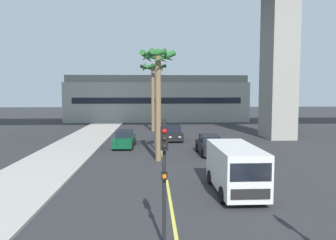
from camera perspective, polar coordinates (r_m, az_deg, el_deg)
sidewalk_left at (r=20.83m, az=-23.17°, el=-9.33°), size 4.80×80.00×0.15m
lane_stripe_center at (r=27.39m, az=-1.01°, el=-5.75°), size 0.14×56.00×0.01m
pier_building_backdrop at (r=58.07m, az=-1.95°, el=3.70°), size 31.01×8.04×7.89m
car_queue_front at (r=26.97m, az=7.25°, el=-4.41°), size 1.92×4.15×1.56m
car_queue_second at (r=30.34m, az=-7.61°, el=-3.38°), size 1.92×4.14×1.56m
car_queue_third at (r=34.43m, az=0.98°, el=-2.36°), size 1.85×4.11×1.56m
delivery_van at (r=16.91m, az=11.61°, el=-8.07°), size 2.17×5.26×2.36m
traffic_light_median_near at (r=10.50m, az=-0.65°, el=-7.95°), size 0.24×0.37×4.20m
traffic_light_median_far at (r=28.24m, az=-2.07°, el=0.12°), size 0.24×0.37×4.20m
palm_tree_near_median at (r=42.34m, az=-2.66°, el=7.11°), size 3.48×3.58×8.70m
palm_tree_mid_median at (r=23.81m, az=-1.75°, el=7.92°), size 2.72×2.77×8.16m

